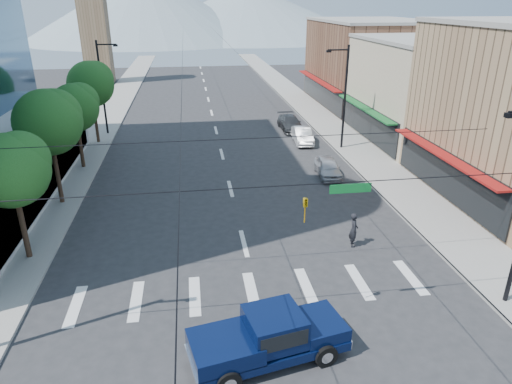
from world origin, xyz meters
TOP-DOWN VIEW (x-y plane):
  - ground at (0.00, 0.00)m, footprint 160.00×160.00m
  - sidewalk_left at (-12.00, 40.00)m, footprint 4.00×120.00m
  - sidewalk_right at (12.00, 40.00)m, footprint 4.00×120.00m
  - shop_mid at (20.00, 24.00)m, footprint 12.00×14.00m
  - shop_far at (20.00, 40.00)m, footprint 12.00×18.00m
  - clock_tower at (-16.50, 62.00)m, footprint 4.80×4.80m
  - mountain_left at (-15.00, 150.00)m, footprint 80.00×80.00m
  - mountain_right at (20.00, 160.00)m, footprint 90.00×90.00m
  - tree_near at (-11.07, 6.10)m, footprint 3.65×3.64m
  - tree_midnear at (-11.07, 13.10)m, footprint 4.09×4.09m
  - tree_midfar at (-11.07, 20.10)m, footprint 3.65×3.64m
  - tree_far at (-11.07, 27.10)m, footprint 4.09×4.09m
  - signal_rig at (0.19, -1.00)m, footprint 21.80×0.20m
  - lamp_pole_nw at (-10.67, 30.00)m, footprint 2.00×0.25m
  - lamp_pole_ne at (10.67, 22.00)m, footprint 2.00×0.25m
  - pickup_truck at (-0.17, -2.86)m, footprint 6.18×3.21m
  - pedestrian at (5.85, 4.90)m, footprint 0.58×0.78m
  - parked_car_near at (7.60, 15.52)m, footprint 1.92×4.17m
  - parked_car_mid at (7.75, 24.30)m, footprint 1.82×4.48m
  - parked_car_far at (7.60, 29.00)m, footprint 2.09×5.01m

SIDE VIEW (x-z plane):
  - ground at x=0.00m, z-range 0.00..0.00m
  - sidewalk_left at x=-12.00m, z-range 0.00..0.15m
  - sidewalk_right at x=12.00m, z-range 0.00..0.15m
  - parked_car_near at x=7.60m, z-range 0.00..1.38m
  - parked_car_mid at x=7.75m, z-range 0.00..1.44m
  - parked_car_far at x=7.60m, z-range 0.00..1.45m
  - pedestrian at x=5.85m, z-range 0.00..1.94m
  - pickup_truck at x=-0.17m, z-range 0.04..2.04m
  - shop_mid at x=20.00m, z-range 0.00..9.00m
  - signal_rig at x=0.19m, z-range 0.14..9.14m
  - lamp_pole_nw at x=-10.67m, z-range 0.44..9.44m
  - lamp_pole_ne at x=10.67m, z-range 0.44..9.44m
  - tree_near at x=-11.07m, z-range 1.64..8.34m
  - tree_midfar at x=-11.07m, z-range 1.64..8.34m
  - shop_far at x=20.00m, z-range 0.00..10.00m
  - tree_midnear at x=-11.07m, z-range 1.83..9.35m
  - tree_far at x=-11.07m, z-range 1.83..9.35m
  - mountain_right at x=20.00m, z-range 0.00..18.00m
  - clock_tower at x=-16.50m, z-range 0.44..20.84m
  - mountain_left at x=-15.00m, z-range 0.00..22.00m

